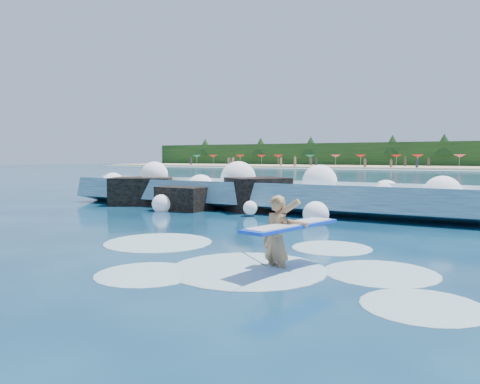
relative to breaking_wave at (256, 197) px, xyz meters
The scene contains 11 objects.
ground 7.93m from the breaking_wave, 81.96° to the right, with size 200.00×200.00×0.00m, color #082240.
beach 70.18m from the breaking_wave, 89.10° to the left, with size 140.00×20.00×0.40m, color tan.
wet_band 59.18m from the breaking_wave, 88.93° to the left, with size 140.00×5.00×0.08m, color silver.
treeline 80.20m from the breaking_wave, 89.21° to the left, with size 140.00×4.00×5.00m, color black.
breaking_wave is the anchor object (origin of this frame).
rock_cluster 2.92m from the breaking_wave, 165.58° to the right, with size 8.73×3.42×1.55m.
surfer_with_board 10.25m from the breaking_wave, 59.50° to the right, with size 1.16×2.92×1.73m.
wave_spray 0.51m from the breaking_wave, 122.66° to the right, with size 15.58×4.11×2.06m.
surf_foam 9.55m from the breaking_wave, 63.49° to the right, with size 8.88×6.00×0.15m.
beach_umbrellas 72.12m from the breaking_wave, 89.20° to the left, with size 112.84×6.83×0.50m.
beachgoers 67.53m from the breaking_wave, 87.71° to the left, with size 102.59×13.88×1.92m.
Camera 1 is at (7.81, -8.99, 2.17)m, focal length 35.00 mm.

